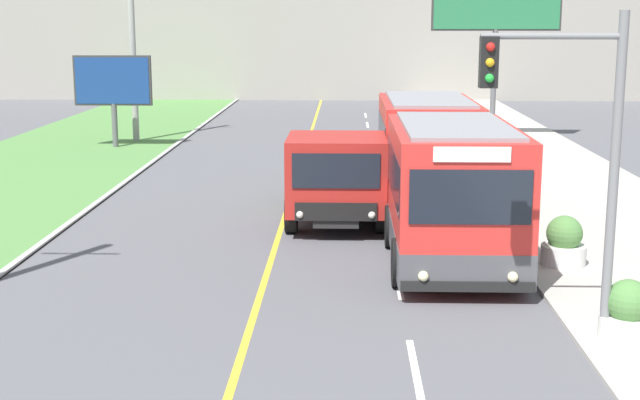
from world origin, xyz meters
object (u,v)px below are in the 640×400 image
object	(u,v)px
planter_round_near	(628,314)
traffic_light_mast	(573,136)
planter_round_second	(564,243)
utility_pole_far	(132,24)
billboard_large	(496,12)
dump_truck	(337,177)
billboard_small	(113,84)
city_bus	(438,171)

from	to	relation	value
planter_round_near	traffic_light_mast	bearing A→B (deg)	-179.16
planter_round_second	utility_pole_far	bearing A→B (deg)	125.05
utility_pole_far	planter_round_second	xyz separation A→B (m)	(13.96, -19.91, -4.55)
planter_round_second	billboard_large	bearing A→B (deg)	85.26
utility_pole_far	planter_round_near	size ratio (longest dim) A/B	9.82
dump_truck	billboard_small	bearing A→B (deg)	124.34
traffic_light_mast	planter_round_near	xyz separation A→B (m)	(1.06, 0.02, -2.95)
planter_round_near	planter_round_second	size ratio (longest dim) A/B	0.96
dump_truck	traffic_light_mast	size ratio (longest dim) A/B	1.21
billboard_small	planter_round_second	bearing A→B (deg)	-51.34
planter_round_near	planter_round_second	distance (m)	4.63
planter_round_second	billboard_small	bearing A→B (deg)	128.66
utility_pole_far	planter_round_second	world-z (taller)	utility_pole_far
city_bus	utility_pole_far	distance (m)	20.71
dump_truck	planter_round_near	bearing A→B (deg)	-60.91
city_bus	planter_round_second	bearing A→B (deg)	-51.73
dump_truck	billboard_large	distance (m)	18.04
city_bus	planter_round_near	distance (m)	8.14
traffic_light_mast	billboard_large	distance (m)	25.27
billboard_large	planter_round_second	xyz separation A→B (m)	(-1.69, -20.38, -5.04)
traffic_light_mast	planter_round_second	size ratio (longest dim) A/B	5.06
city_bus	planter_round_second	world-z (taller)	city_bus
utility_pole_far	traffic_light_mast	distance (m)	27.76
billboard_large	city_bus	bearing A→B (deg)	-103.38
billboard_large	planter_round_second	size ratio (longest dim) A/B	6.55
city_bus	utility_pole_far	size ratio (longest dim) A/B	1.16
traffic_light_mast	planter_round_second	bearing A→B (deg)	76.50
city_bus	billboard_small	world-z (taller)	billboard_small
dump_truck	billboard_large	world-z (taller)	billboard_large
billboard_large	utility_pole_far	bearing A→B (deg)	-178.28
city_bus	planter_round_second	distance (m)	4.05
utility_pole_far	billboard_small	bearing A→B (deg)	-102.65
planter_round_near	billboard_small	bearing A→B (deg)	122.37
utility_pole_far	billboard_large	distance (m)	15.67
planter_round_near	planter_round_second	bearing A→B (deg)	89.33
dump_truck	billboard_small	distance (m)	16.79
dump_truck	billboard_small	world-z (taller)	billboard_small
dump_truck	traffic_light_mast	distance (m)	9.88
billboard_large	billboard_small	world-z (taller)	billboard_large
city_bus	dump_truck	bearing A→B (deg)	156.47
city_bus	billboard_small	size ratio (longest dim) A/B	3.05
utility_pole_far	traffic_light_mast	size ratio (longest dim) A/B	1.86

